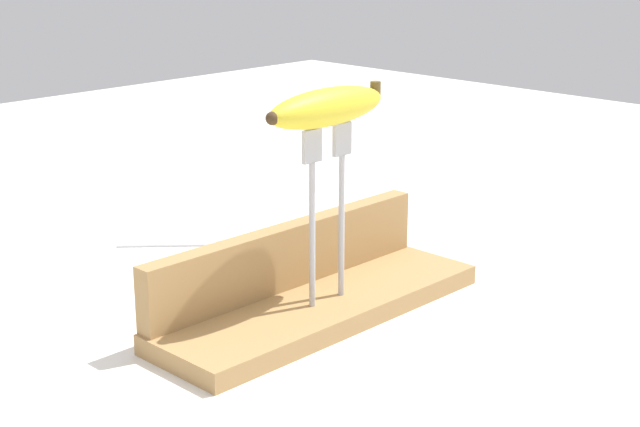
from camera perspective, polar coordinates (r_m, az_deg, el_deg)
The scene contains 6 objects.
ground_plane at distance 1.12m, azimuth 0.00°, elevation -6.01°, with size 3.00×3.00×0.00m, color silver.
wooden_board at distance 1.12m, azimuth 0.00°, elevation -5.47°, with size 0.42×0.13×0.02m, color #A87F4C.
board_backstop at distance 1.14m, azimuth -1.93°, elevation -2.49°, with size 0.41×0.02×0.07m, color #A87F4C.
fork_stand_center at distance 1.07m, azimuth 0.42°, elevation 0.86°, with size 0.07×0.01×0.20m.
banana_raised_center at distance 1.05m, azimuth 0.43°, elevation 6.24°, with size 0.18×0.05×0.04m.
fork_fallen_near at distance 1.37m, azimuth -7.20°, elevation -1.75°, with size 0.14×0.13×0.01m.
Camera 1 is at (-0.74, -0.72, 0.44)m, focal length 54.77 mm.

